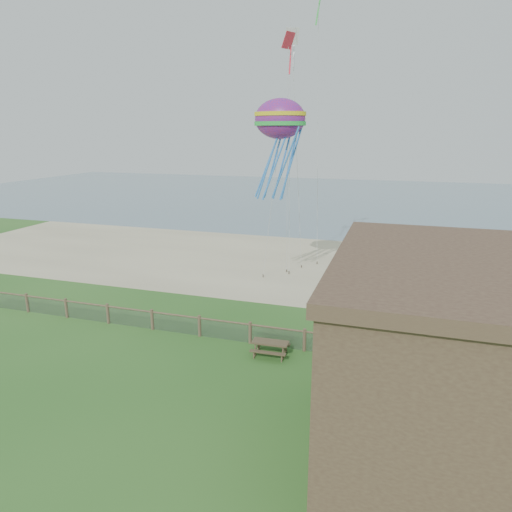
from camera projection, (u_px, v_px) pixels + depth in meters
name	position (u px, v px, depth m)	size (l,w,h in m)	color
ground	(206.00, 403.00, 19.38)	(160.00, 160.00, 0.00)	#275A1F
sand_beach	(308.00, 265.00, 39.64)	(72.00, 20.00, 0.02)	tan
ocean	(357.00, 198.00, 80.15)	(160.00, 68.00, 0.02)	slate
chainlink_fence	(250.00, 334.00, 24.76)	(36.20, 0.20, 1.25)	brown
picnic_table	(270.00, 348.00, 23.47)	(1.86, 1.41, 0.79)	brown
octopus_kite	(280.00, 148.00, 30.29)	(3.47, 2.45, 7.13)	red
kite_white	(292.00, 46.00, 30.86)	(1.09, 0.70, 2.31)	white
kite_red	(288.00, 50.00, 29.44)	(1.05, 0.70, 2.20)	red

